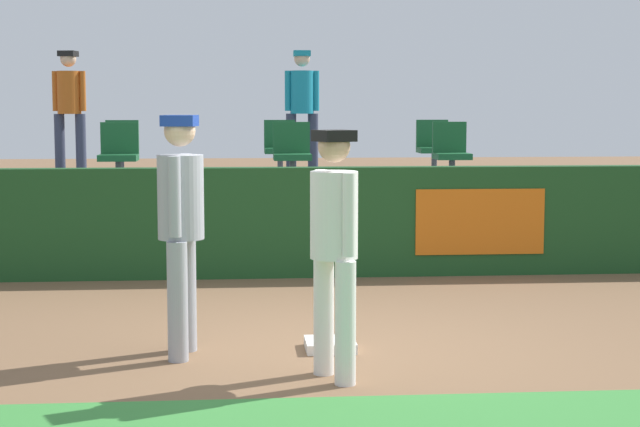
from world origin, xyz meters
TOP-DOWN VIEW (x-y plane):
  - ground_plane at (0.00, 0.00)m, footprint 60.00×60.00m
  - first_base at (0.06, 0.00)m, footprint 0.40×0.40m
  - player_fielder_home at (0.00, -0.88)m, footprint 0.45×0.58m
  - player_runner_visitor at (-1.12, -0.10)m, footprint 0.41×0.52m
  - field_wall at (0.01, 3.54)m, footprint 18.00×0.26m
  - bleacher_platform at (0.00, 6.11)m, footprint 18.00×4.80m
  - seat_back_left at (-2.32, 6.79)m, footprint 0.47×0.44m
  - seat_back_right at (2.21, 6.79)m, footprint 0.47×0.44m
  - seat_front_left at (-2.15, 4.99)m, footprint 0.48×0.44m
  - seat_front_center at (0.03, 4.99)m, footprint 0.47×0.44m
  - seat_back_center at (-0.05, 6.78)m, footprint 0.45×0.44m
  - seat_front_right at (2.09, 4.98)m, footprint 0.44×0.44m
  - spectator_hooded at (0.33, 7.65)m, footprint 0.53×0.36m
  - spectator_capped at (-3.21, 7.88)m, footprint 0.52×0.42m

SIDE VIEW (x-z plane):
  - ground_plane at x=0.00m, z-range 0.00..0.00m
  - first_base at x=0.06m, z-range 0.00..0.08m
  - bleacher_platform at x=0.00m, z-range 0.00..0.91m
  - field_wall at x=0.01m, z-range 0.00..1.26m
  - player_fielder_home at x=0.00m, z-range 0.14..1.93m
  - player_runner_visitor at x=-1.12m, z-range 0.15..2.04m
  - seat_front_right at x=2.09m, z-range 0.96..1.80m
  - seat_back_center at x=-0.05m, z-range 0.96..1.80m
  - seat_back_right at x=2.21m, z-range 0.96..1.80m
  - seat_back_left at x=-2.32m, z-range 0.96..1.80m
  - seat_front_center at x=0.03m, z-range 0.96..1.80m
  - seat_front_left at x=-2.15m, z-range 0.96..1.80m
  - spectator_capped at x=-3.21m, z-range 1.06..2.93m
  - spectator_hooded at x=0.33m, z-range 1.06..2.94m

